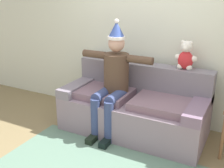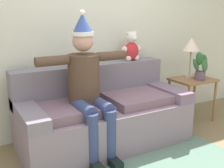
{
  "view_description": "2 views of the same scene",
  "coord_description": "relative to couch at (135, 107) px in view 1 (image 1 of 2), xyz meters",
  "views": [
    {
      "loc": [
        1.36,
        -2.26,
        1.93
      ],
      "look_at": [
        -0.23,
        0.77,
        0.73
      ],
      "focal_mm": 44.5,
      "sensor_mm": 36.0,
      "label": 1
    },
    {
      "loc": [
        -1.42,
        -1.76,
        1.54
      ],
      "look_at": [
        -0.01,
        0.77,
        0.78
      ],
      "focal_mm": 44.91,
      "sensor_mm": 36.0,
      "label": 2
    }
  ],
  "objects": [
    {
      "name": "back_wall",
      "position": [
        0.0,
        0.53,
        1.0
      ],
      "size": [
        7.0,
        0.1,
        2.7
      ],
      "primitive_type": "cube",
      "color": "silver",
      "rests_on": "ground_plane"
    },
    {
      "name": "teddy_bear",
      "position": [
        0.58,
        0.28,
        0.73
      ],
      "size": [
        0.29,
        0.17,
        0.38
      ],
      "color": "red",
      "rests_on": "couch"
    },
    {
      "name": "couch",
      "position": [
        0.0,
        0.0,
        0.0
      ],
      "size": [
        1.95,
        0.9,
        0.91
      ],
      "color": "gray",
      "rests_on": "ground_plane"
    },
    {
      "name": "person_seated",
      "position": [
        -0.26,
        -0.17,
        0.44
      ],
      "size": [
        1.02,
        0.77,
        1.55
      ],
      "color": "#4F392A",
      "rests_on": "ground_plane"
    },
    {
      "name": "ground_plane",
      "position": [
        0.0,
        -1.02,
        -0.35
      ],
      "size": [
        10.0,
        10.0,
        0.0
      ],
      "primitive_type": "plane",
      "color": "olive"
    }
  ]
}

